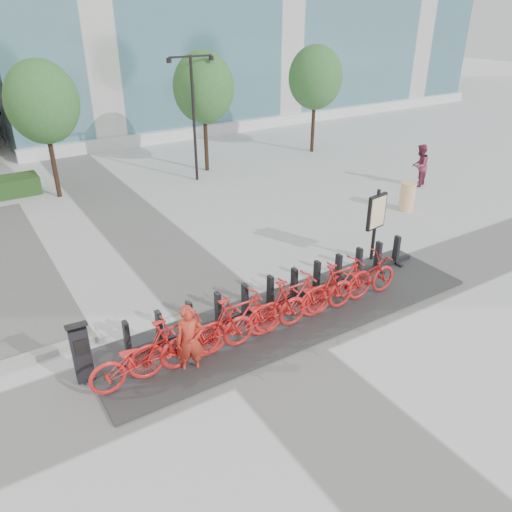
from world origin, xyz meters
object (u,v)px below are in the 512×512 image
pedestrian (420,166)px  worker_red (190,341)px  construction_barrel (407,197)px  bike_0 (142,357)px  kiosk (81,352)px  map_sign (376,215)px

pedestrian → worker_red: bearing=-0.0°
worker_red → construction_barrel: 11.31m
bike_0 → kiosk: (-0.98, 0.66, 0.09)m
worker_red → pedestrian: pedestrian is taller
bike_0 → construction_barrel: bearing=-71.8°
bike_0 → map_sign: (7.55, 1.47, 0.82)m
bike_0 → kiosk: size_ratio=1.58×
construction_barrel → map_sign: 4.69m
bike_0 → worker_red: bearing=-102.2°
pedestrian → map_sign: (-6.41, -3.98, 0.60)m
kiosk → worker_red: bearing=-19.3°
worker_red → kiosk: bearing=175.4°
bike_0 → map_sign: map_sign is taller
pedestrian → bike_0: bearing=-2.1°
construction_barrel → bike_0: bearing=-161.8°
bike_0 → map_sign: 7.74m
map_sign → bike_0: bearing=-177.9°
kiosk → construction_barrel: (12.50, 3.14, -0.21)m
kiosk → construction_barrel: size_ratio=1.32×
map_sign → pedestrian: bearing=22.9°
kiosk → worker_red: worker_red is taller
kiosk → pedestrian: (14.94, 4.79, 0.14)m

